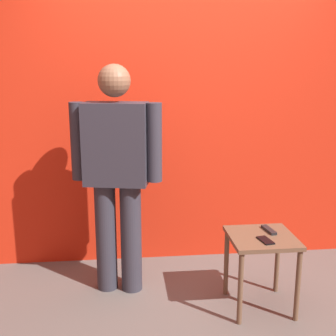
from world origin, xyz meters
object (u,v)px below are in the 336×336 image
at_px(standing_person, 117,169).
at_px(cell_phone, 266,240).
at_px(tv_remote, 269,230).
at_px(side_table, 261,249).

relative_size(standing_person, cell_phone, 12.16).
distance_m(cell_phone, tv_remote, 0.19).
relative_size(cell_phone, tv_remote, 0.85).
relative_size(side_table, tv_remote, 3.27).
relative_size(standing_person, tv_remote, 10.30).
height_order(standing_person, tv_remote, standing_person).
height_order(standing_person, cell_phone, standing_person).
relative_size(side_table, cell_phone, 3.86).
bearing_deg(tv_remote, cell_phone, -123.64).
xyz_separation_m(standing_person, side_table, (1.02, -0.38, -0.52)).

